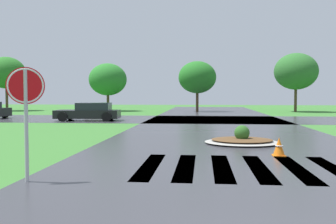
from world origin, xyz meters
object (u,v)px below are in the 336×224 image
object	(u,v)px
median_island	(242,140)
traffic_cone	(279,147)
car_dark_suv	(89,112)
drainage_pipe_stack	(95,112)
stop_sign	(26,97)

from	to	relation	value
median_island	traffic_cone	size ratio (longest dim) A/B	4.92
median_island	car_dark_suv	distance (m)	14.45
traffic_cone	median_island	bearing A→B (deg)	106.56
car_dark_suv	drainage_pipe_stack	bearing A→B (deg)	-82.53
car_dark_suv	traffic_cone	distance (m)	17.06
median_island	car_dark_suv	world-z (taller)	car_dark_suv
stop_sign	drainage_pipe_stack	distance (m)	22.37
stop_sign	drainage_pipe_stack	size ratio (longest dim) A/B	1.45
drainage_pipe_stack	traffic_cone	size ratio (longest dim) A/B	2.95
traffic_cone	car_dark_suv	bearing A→B (deg)	125.87
stop_sign	car_dark_suv	xyz separation A→B (m)	(-4.15, 17.62, -1.17)
median_island	drainage_pipe_stack	bearing A→B (deg)	123.31
drainage_pipe_stack	median_island	bearing A→B (deg)	-56.69
stop_sign	drainage_pipe_stack	world-z (taller)	stop_sign
car_dark_suv	drainage_pipe_stack	xyz separation A→B (m)	(-0.84, 4.14, -0.23)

